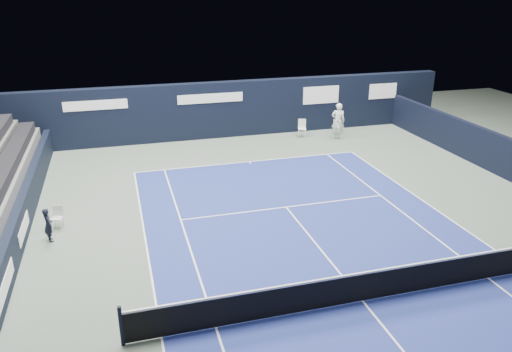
% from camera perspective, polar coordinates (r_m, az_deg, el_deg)
% --- Properties ---
extents(ground, '(48.00, 48.00, 0.00)m').
position_cam_1_polar(ground, '(15.93, 8.75, -9.96)').
color(ground, '#4E5D53').
rests_on(ground, ground).
extents(court_surface, '(10.97, 23.77, 0.01)m').
position_cam_1_polar(court_surface, '(14.44, 12.09, -13.82)').
color(court_surface, navy).
rests_on(court_surface, ground).
extents(folding_chair_back_a, '(0.54, 0.56, 0.98)m').
position_cam_1_polar(folding_chair_back_a, '(28.48, 5.28, 5.84)').
color(folding_chair_back_a, silver).
rests_on(folding_chair_back_a, ground).
extents(folding_chair_back_b, '(0.42, 0.41, 0.87)m').
position_cam_1_polar(folding_chair_back_b, '(29.17, 9.24, 5.70)').
color(folding_chair_back_b, silver).
rests_on(folding_chair_back_b, ground).
extents(line_judge_chair, '(0.45, 0.44, 0.82)m').
position_cam_1_polar(line_judge_chair, '(19.13, -21.76, -4.19)').
color(line_judge_chair, silver).
rests_on(line_judge_chair, ground).
extents(line_judge, '(0.42, 0.51, 1.20)m').
position_cam_1_polar(line_judge, '(18.18, -22.65, -5.18)').
color(line_judge, black).
rests_on(line_judge, ground).
extents(court_markings, '(11.03, 23.83, 0.00)m').
position_cam_1_polar(court_markings, '(14.44, 12.09, -13.80)').
color(court_markings, white).
rests_on(court_markings, court_surface).
extents(tennis_net, '(12.90, 0.10, 1.10)m').
position_cam_1_polar(tennis_net, '(14.16, 12.25, -12.14)').
color(tennis_net, black).
rests_on(tennis_net, ground).
extents(back_sponsor_wall, '(26.00, 0.63, 3.10)m').
position_cam_1_polar(back_sponsor_wall, '(28.23, -3.28, 7.63)').
color(back_sponsor_wall, black).
rests_on(back_sponsor_wall, ground).
extents(side_barrier_left, '(0.33, 22.00, 1.20)m').
position_cam_1_polar(side_barrier_left, '(18.27, -25.53, -5.52)').
color(side_barrier_left, black).
rests_on(side_barrier_left, ground).
extents(tennis_player, '(0.86, 0.98, 2.01)m').
position_cam_1_polar(tennis_player, '(28.24, 9.36, 6.24)').
color(tennis_player, white).
rests_on(tennis_player, ground).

